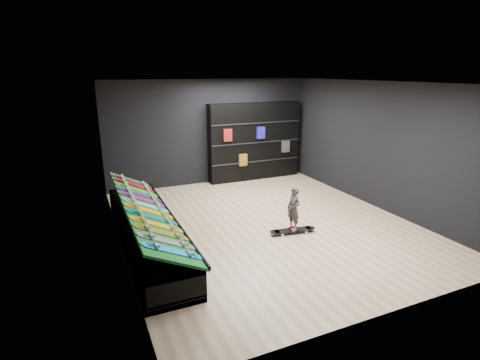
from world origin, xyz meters
name	(u,v)px	position (x,y,z in m)	size (l,w,h in m)	color
floor	(264,223)	(0.00, 0.00, 0.00)	(6.00, 7.00, 0.01)	tan
ceiling	(267,82)	(0.00, 0.00, 3.00)	(6.00, 7.00, 0.01)	white
wall_back	(210,132)	(0.00, 3.50, 1.50)	(6.00, 0.02, 3.00)	black
wall_front	(395,213)	(0.00, -3.50, 1.50)	(6.00, 0.02, 3.00)	black
wall_left	(116,172)	(-3.00, 0.00, 1.50)	(0.02, 7.00, 3.00)	black
wall_right	(377,145)	(3.00, 0.00, 1.50)	(0.02, 7.00, 3.00)	black
display_rack	(146,232)	(-2.55, 0.00, 0.25)	(0.90, 4.50, 0.50)	black
turf_ramp	(147,210)	(-2.50, 0.00, 0.71)	(1.00, 4.50, 0.04)	#0D561A
back_shelving	(255,141)	(1.36, 3.32, 1.16)	(2.90, 0.34, 2.32)	black
floor_skateboard	(293,232)	(0.29, -0.70, 0.04)	(0.98, 0.22, 0.09)	black
child	(293,217)	(0.29, -0.70, 0.36)	(0.20, 0.14, 0.54)	black
display_board_0	(173,251)	(-2.49, -1.90, 0.74)	(0.98, 0.22, 0.09)	blue
display_board_1	(167,241)	(-2.49, -1.55, 0.74)	(0.98, 0.22, 0.09)	black
display_board_2	(162,233)	(-2.49, -1.21, 0.74)	(0.98, 0.22, 0.09)	yellow
display_board_3	(158,225)	(-2.49, -0.86, 0.74)	(0.98, 0.22, 0.09)	yellow
display_board_4	(153,218)	(-2.49, -0.52, 0.74)	(0.98, 0.22, 0.09)	#0C8C99
display_board_5	(150,211)	(-2.49, -0.17, 0.74)	(0.98, 0.22, 0.09)	orange
display_board_6	(146,205)	(-2.49, 0.17, 0.74)	(0.98, 0.22, 0.09)	#0CB2E5
display_board_7	(143,200)	(-2.49, 0.52, 0.74)	(0.98, 0.22, 0.09)	#2626BF
display_board_8	(140,195)	(-2.49, 0.86, 0.74)	(0.98, 0.22, 0.09)	purple
display_board_9	(137,190)	(-2.49, 1.21, 0.74)	(0.98, 0.22, 0.09)	green
display_board_10	(135,186)	(-2.49, 1.55, 0.74)	(0.98, 0.22, 0.09)	red
display_board_11	(133,182)	(-2.49, 1.90, 0.74)	(0.98, 0.22, 0.09)	#E5198C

